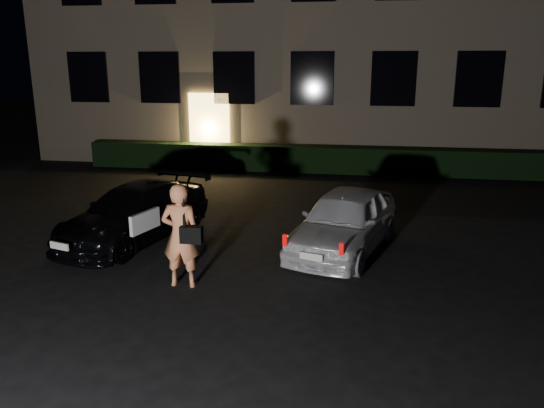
# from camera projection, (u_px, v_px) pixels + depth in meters

# --- Properties ---
(ground) EXTENTS (80.00, 80.00, 0.00)m
(ground) POSITION_uv_depth(u_px,v_px,m) (244.00, 318.00, 7.62)
(ground) COLOR black
(ground) RESTS_ON ground
(hedge) EXTENTS (15.00, 0.70, 0.85)m
(hedge) POSITION_uv_depth(u_px,v_px,m) (309.00, 159.00, 17.52)
(hedge) COLOR black
(hedge) RESTS_ON ground
(sedan) EXTENTS (2.59, 4.12, 1.11)m
(sedan) POSITION_uv_depth(u_px,v_px,m) (135.00, 213.00, 10.83)
(sedan) COLOR black
(sedan) RESTS_ON ground
(hatch) EXTENTS (2.37, 3.78, 1.20)m
(hatch) POSITION_uv_depth(u_px,v_px,m) (345.00, 221.00, 10.18)
(hatch) COLOR silver
(hatch) RESTS_ON ground
(man) EXTENTS (0.71, 0.42, 1.72)m
(man) POSITION_uv_depth(u_px,v_px,m) (181.00, 235.00, 8.50)
(man) COLOR #F68F5D
(man) RESTS_ON ground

